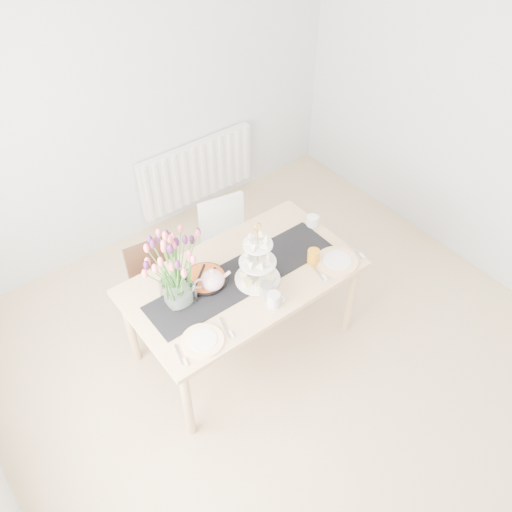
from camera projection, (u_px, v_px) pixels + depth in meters
room_shell at (324, 256)px, 3.07m from camera, size 4.50×4.50×4.50m
radiator at (197, 171)px, 5.13m from camera, size 1.20×0.08×0.60m
dining_table at (243, 284)px, 3.77m from camera, size 1.60×0.90×0.75m
chair_brown at (159, 282)px, 4.10m from camera, size 0.44×0.44×0.77m
chair_white at (227, 237)px, 4.46m from camera, size 0.46×0.46×0.78m
table_runner at (243, 276)px, 3.71m from camera, size 1.40×0.35×0.01m
tulip_vase at (174, 263)px, 3.31m from camera, size 0.64×0.64×0.55m
cake_stand at (258, 267)px, 3.60m from camera, size 0.31×0.31×0.46m
teapot at (213, 280)px, 3.58m from camera, size 0.30×0.27×0.17m
cream_jug at (312, 221)px, 4.07m from camera, size 0.09×0.09×0.09m
tart_tin at (205, 279)px, 3.67m from camera, size 0.31×0.31×0.04m
mug_grey at (267, 290)px, 3.55m from camera, size 0.13×0.13×0.11m
mug_white at (274, 300)px, 3.49m from camera, size 0.12×0.12×0.10m
mug_orange at (313, 256)px, 3.78m from camera, size 0.12×0.12×0.10m
plate_left at (202, 341)px, 3.31m from camera, size 0.33×0.33×0.01m
plate_right at (337, 261)px, 3.81m from camera, size 0.35×0.35×0.02m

